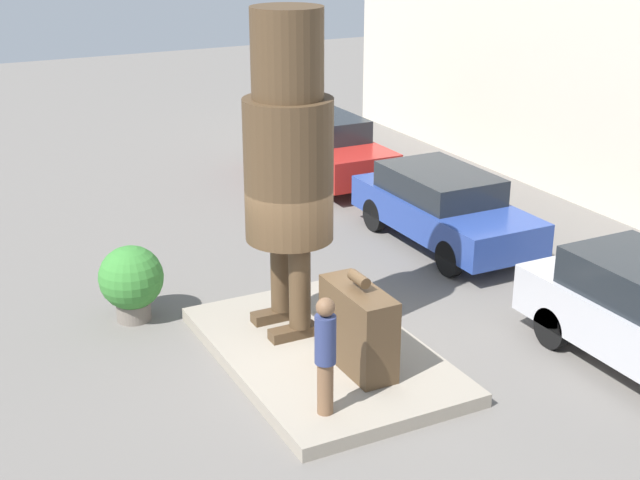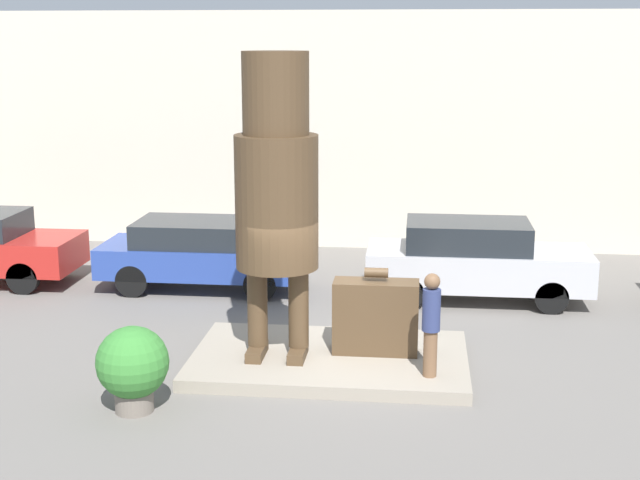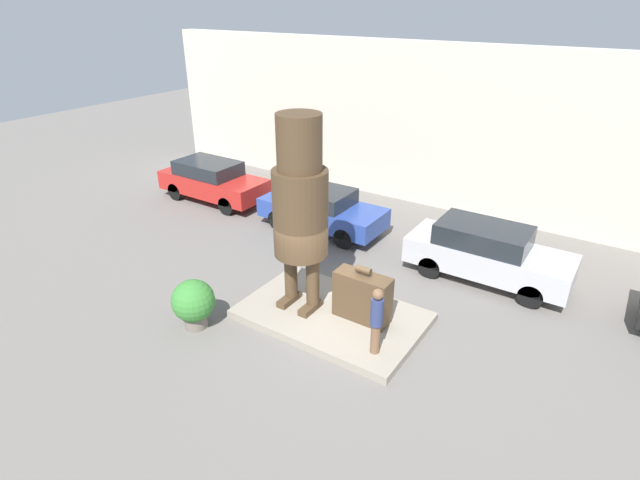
{
  "view_description": "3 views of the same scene",
  "coord_description": "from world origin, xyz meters",
  "px_view_note": "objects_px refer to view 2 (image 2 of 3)",
  "views": [
    {
      "loc": [
        10.75,
        -5.52,
        6.56
      ],
      "look_at": [
        0.07,
        -0.07,
        1.99
      ],
      "focal_mm": 50.0,
      "sensor_mm": 36.0,
      "label": 1
    },
    {
      "loc": [
        1.43,
        -14.07,
        5.4
      ],
      "look_at": [
        -0.14,
        -0.16,
        2.21
      ],
      "focal_mm": 50.0,
      "sensor_mm": 36.0,
      "label": 2
    },
    {
      "loc": [
        5.65,
        -9.06,
        7.52
      ],
      "look_at": [
        -0.45,
        0.11,
        2.1
      ],
      "focal_mm": 28.0,
      "sensor_mm": 36.0,
      "label": 3
    }
  ],
  "objects_px": {
    "giant_suitcase": "(376,316)",
    "parked_car_blue": "(201,252)",
    "statue_figure": "(277,183)",
    "planter_pot": "(133,365)",
    "tourist": "(431,320)",
    "parked_car_silver": "(475,259)"
  },
  "relations": [
    {
      "from": "giant_suitcase",
      "to": "parked_car_blue",
      "type": "xyz_separation_m",
      "value": [
        -4.03,
        4.22,
        -0.02
      ]
    },
    {
      "from": "statue_figure",
      "to": "tourist",
      "type": "height_order",
      "value": "statue_figure"
    },
    {
      "from": "parked_car_blue",
      "to": "planter_pot",
      "type": "height_order",
      "value": "parked_car_blue"
    },
    {
      "from": "giant_suitcase",
      "to": "planter_pot",
      "type": "bearing_deg",
      "value": -145.47
    },
    {
      "from": "statue_figure",
      "to": "parked_car_blue",
      "type": "xyz_separation_m",
      "value": [
        -2.42,
        4.54,
        -2.31
      ]
    },
    {
      "from": "giant_suitcase",
      "to": "tourist",
      "type": "bearing_deg",
      "value": -47.87
    },
    {
      "from": "giant_suitcase",
      "to": "planter_pot",
      "type": "height_order",
      "value": "giant_suitcase"
    },
    {
      "from": "tourist",
      "to": "statue_figure",
      "type": "bearing_deg",
      "value": 164.92
    },
    {
      "from": "giant_suitcase",
      "to": "parked_car_blue",
      "type": "bearing_deg",
      "value": 133.68
    },
    {
      "from": "statue_figure",
      "to": "planter_pot",
      "type": "distance_m",
      "value": 3.65
    },
    {
      "from": "parked_car_silver",
      "to": "tourist",
      "type": "bearing_deg",
      "value": -100.96
    },
    {
      "from": "tourist",
      "to": "parked_car_blue",
      "type": "relative_size",
      "value": 0.37
    },
    {
      "from": "giant_suitcase",
      "to": "planter_pot",
      "type": "relative_size",
      "value": 1.13
    },
    {
      "from": "giant_suitcase",
      "to": "tourist",
      "type": "relative_size",
      "value": 0.88
    },
    {
      "from": "tourist",
      "to": "planter_pot",
      "type": "height_order",
      "value": "tourist"
    },
    {
      "from": "statue_figure",
      "to": "giant_suitcase",
      "type": "bearing_deg",
      "value": 11.42
    },
    {
      "from": "giant_suitcase",
      "to": "planter_pot",
      "type": "distance_m",
      "value": 4.17
    },
    {
      "from": "giant_suitcase",
      "to": "parked_car_silver",
      "type": "xyz_separation_m",
      "value": [
        1.87,
        3.96,
        0.05
      ]
    },
    {
      "from": "giant_suitcase",
      "to": "planter_pot",
      "type": "xyz_separation_m",
      "value": [
        -3.44,
        -2.36,
        -0.12
      ]
    },
    {
      "from": "planter_pot",
      "to": "giant_suitcase",
      "type": "bearing_deg",
      "value": 34.53
    },
    {
      "from": "tourist",
      "to": "parked_car_blue",
      "type": "height_order",
      "value": "tourist"
    },
    {
      "from": "tourist",
      "to": "parked_car_silver",
      "type": "height_order",
      "value": "tourist"
    }
  ]
}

